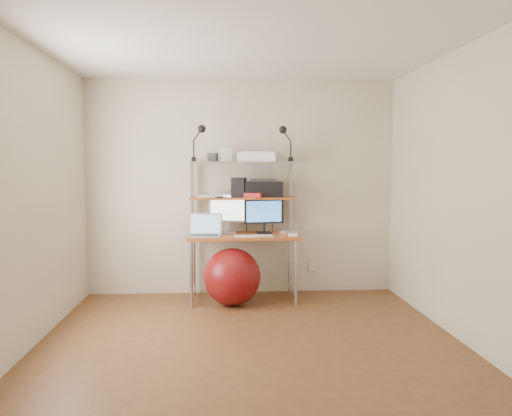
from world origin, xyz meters
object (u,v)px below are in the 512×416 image
(monitor_silver, at_px, (228,210))
(laptop, at_px, (205,231))
(exercise_ball, at_px, (232,277))
(monitor_black, at_px, (264,213))
(printer, at_px, (263,189))

(monitor_silver, bearing_deg, laptop, -125.04)
(monitor_silver, distance_m, exercise_ball, 0.77)
(laptop, bearing_deg, monitor_silver, 56.08)
(laptop, xyz_separation_m, exercise_ball, (0.29, -0.10, -0.48))
(monitor_silver, bearing_deg, exercise_ball, -74.25)
(monitor_black, bearing_deg, exercise_ball, -148.98)
(monitor_silver, xyz_separation_m, laptop, (-0.25, -0.25, -0.21))
(laptop, height_order, exercise_ball, laptop)
(monitor_black, height_order, exercise_ball, monitor_black)
(exercise_ball, bearing_deg, monitor_black, 38.81)
(printer, distance_m, exercise_ball, 1.07)
(printer, relative_size, exercise_ball, 0.70)
(monitor_silver, relative_size, laptop, 1.23)
(exercise_ball, bearing_deg, monitor_silver, 96.31)
(laptop, bearing_deg, monitor_black, 27.60)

